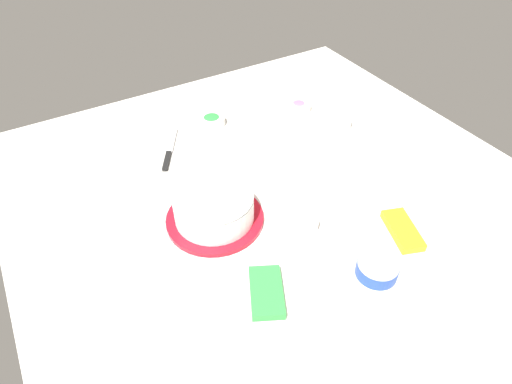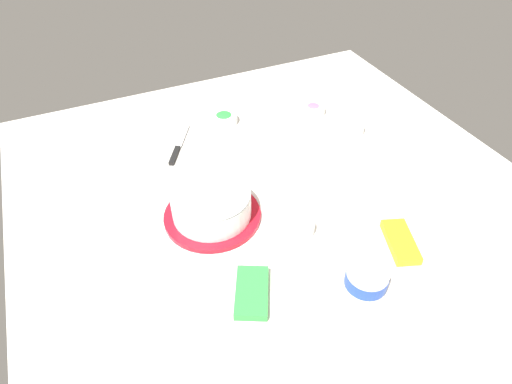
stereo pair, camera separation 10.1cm
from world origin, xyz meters
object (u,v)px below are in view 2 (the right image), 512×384
Objects in this scene: frosted_cake at (211,205)px; candy_box_upper at (400,242)px; frosting_tub at (367,278)px; candy_box_lower at (252,292)px; sprinkle_bowl_yellow at (353,128)px; sprinkle_bowl_green at (224,118)px; sprinkle_bowl_pink at (313,109)px; spreading_knife at (178,147)px; sprinkle_bowl_orange at (297,226)px.

candy_box_upper is at bearing 54.12° from frosted_cake.
frosting_tub is 0.72× the size of candy_box_lower.
candy_box_upper is (0.31, 0.42, -0.04)m from frosted_cake.
candy_box_lower is (0.49, -0.61, -0.01)m from sprinkle_bowl_yellow.
candy_box_lower is (0.29, -0.01, -0.04)m from frosted_cake.
sprinkle_bowl_green is at bearing -144.82° from candy_box_upper.
sprinkle_bowl_yellow is 0.55× the size of candy_box_upper.
sprinkle_bowl_yellow is (-0.20, 0.61, -0.03)m from frosted_cake.
sprinkle_bowl_yellow is 0.88× the size of sprinkle_bowl_pink.
frosting_tub is 0.79m from spreading_knife.
frosting_tub is at bearing 3.03° from sprinkle_bowl_green.
sprinkle_bowl_orange is at bearing 53.62° from frosted_cake.
sprinkle_bowl_yellow reaches higher than candy_box_upper.
spreading_knife is at bearing -161.58° from frosting_tub.
sprinkle_bowl_orange is 1.21× the size of sprinkle_bowl_yellow.
candy_box_lower reaches higher than spreading_knife.
frosting_tub is 0.28m from candy_box_lower.
candy_box_lower is at bearing -110.04° from frosting_tub.
sprinkle_bowl_pink is at bearing 166.71° from candy_box_lower.
sprinkle_bowl_yellow is (0.16, 0.60, 0.01)m from spreading_knife.
frosting_tub is at bearing 96.39° from candy_box_lower.
sprinkle_bowl_yellow is 0.47m from sprinkle_bowl_green.
sprinkle_bowl_green is at bearing -103.16° from sprinkle_bowl_pink.
candy_box_upper is (-0.08, 0.17, -0.03)m from frosting_tub.
candy_box_lower is at bearing -1.04° from spreading_knife.
candy_box_lower is (0.15, -0.20, -0.01)m from sprinkle_bowl_orange.
sprinkle_bowl_green is at bearing -176.97° from frosting_tub.
sprinkle_bowl_orange is 0.54m from sprinkle_bowl_yellow.
sprinkle_bowl_green is (-0.25, -0.40, 0.00)m from sprinkle_bowl_yellow.
candy_box_lower is (-0.10, -0.26, -0.03)m from frosting_tub.
spreading_knife is 0.62m from sprinkle_bowl_yellow.
candy_box_upper is at bearing 15.73° from sprinkle_bowl_green.
sprinkle_bowl_yellow is at bearing 148.83° from frosting_tub.
sprinkle_bowl_pink is (-0.17, -0.06, -0.00)m from sprinkle_bowl_yellow.
spreading_knife is 2.31× the size of sprinkle_bowl_pink.
sprinkle_bowl_green reaches higher than candy_box_upper.
sprinkle_bowl_orange is at bearing -166.20° from frosting_tub.
frosting_tub reaches higher than spreading_knife.
sprinkle_bowl_green reaches higher than sprinkle_bowl_orange.
sprinkle_bowl_orange is at bearing 152.20° from candy_box_lower.
frosted_cake is 3.00× the size of sprinkle_bowl_pink.
frosting_tub reaches higher than sprinkle_bowl_pink.
candy_box_upper is (0.51, -0.18, -0.01)m from sprinkle_bowl_yellow.
sprinkle_bowl_pink is at bearing 146.02° from sprinkle_bowl_orange.
sprinkle_bowl_yellow is 0.54m from candy_box_upper.
sprinkle_bowl_pink is at bearing 91.04° from spreading_knife.
frosting_tub is at bearing 18.42° from spreading_knife.
spreading_knife is at bearing -128.57° from candy_box_upper.
frosting_tub is 0.70× the size of candy_box_upper.
sprinkle_bowl_orange reaches higher than candy_box_upper.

